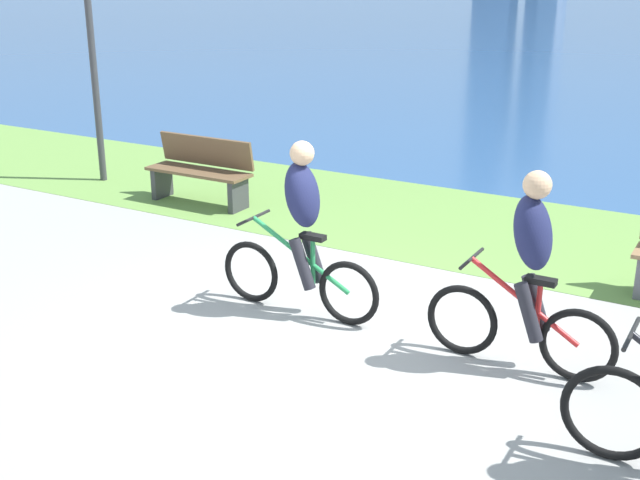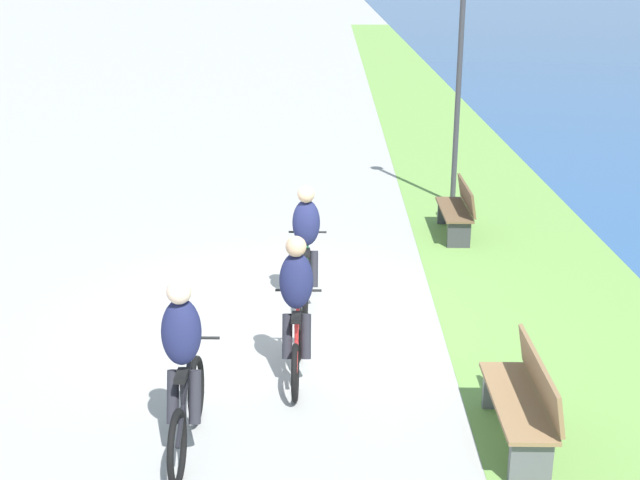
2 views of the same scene
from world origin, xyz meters
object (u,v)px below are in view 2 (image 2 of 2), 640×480
(bench_near_path, at_px, (523,401))
(lamppost_tall, at_px, (460,52))
(cyclist_distant_rear, at_px, (184,370))
(cyclist_lead, at_px, (306,246))
(bench_far_along_path, at_px, (458,210))
(cyclist_trailing, at_px, (297,309))

(bench_near_path, bearing_deg, lamppost_tall, 176.49)
(cyclist_distant_rear, bearing_deg, cyclist_lead, 164.33)
(bench_far_along_path, bearing_deg, bench_near_path, -2.72)
(cyclist_lead, relative_size, cyclist_distant_rear, 0.98)
(cyclist_trailing, bearing_deg, cyclist_distant_rear, -33.74)
(cyclist_trailing, height_order, bench_far_along_path, cyclist_trailing)
(lamppost_tall, bearing_deg, cyclist_trailing, -20.44)
(cyclist_lead, xyz_separation_m, cyclist_distant_rear, (3.53, -0.99, 0.02))
(bench_near_path, bearing_deg, cyclist_trailing, -119.57)
(cyclist_distant_rear, bearing_deg, bench_far_along_path, 152.55)
(cyclist_lead, distance_m, cyclist_trailing, 2.10)
(bench_near_path, bearing_deg, bench_far_along_path, 177.28)
(bench_near_path, relative_size, lamppost_tall, 0.34)
(cyclist_lead, height_order, cyclist_trailing, cyclist_trailing)
(cyclist_lead, distance_m, bench_far_along_path, 3.94)
(cyclist_distant_rear, relative_size, bench_far_along_path, 1.15)
(bench_near_path, height_order, lamppost_tall, lamppost_tall)
(bench_far_along_path, xyz_separation_m, lamppost_tall, (-2.04, 0.21, 2.40))
(cyclist_trailing, distance_m, bench_near_path, 2.52)
(cyclist_distant_rear, bearing_deg, bench_near_path, 93.63)
(bench_near_path, xyz_separation_m, bench_far_along_path, (-6.40, 0.30, 0.00))
(cyclist_trailing, bearing_deg, bench_far_along_path, 154.44)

